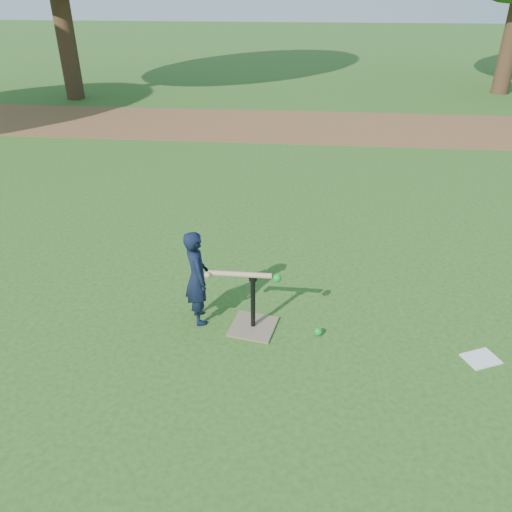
{
  "coord_description": "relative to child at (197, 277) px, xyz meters",
  "views": [
    {
      "loc": [
        0.68,
        -4.32,
        3.05
      ],
      "look_at": [
        0.25,
        -0.04,
        0.65
      ],
      "focal_mm": 35.0,
      "sensor_mm": 36.0,
      "label": 1
    }
  ],
  "objects": [
    {
      "name": "wiffle_ball_ground",
      "position": [
        1.2,
        -0.14,
        -0.46
      ],
      "size": [
        0.08,
        0.08,
        0.08
      ],
      "primitive_type": "sphere",
      "color": "#0D982A",
      "rests_on": "ground"
    },
    {
      "name": "batting_tee",
      "position": [
        0.56,
        -0.09,
        -0.39
      ],
      "size": [
        0.5,
        0.5,
        0.61
      ],
      "color": "#77674B",
      "rests_on": "ground"
    },
    {
      "name": "dirt_strip",
      "position": [
        0.3,
        7.75,
        -0.49
      ],
      "size": [
        24.0,
        3.0,
        0.01
      ],
      "primitive_type": "cube",
      "color": "brown",
      "rests_on": "ground"
    },
    {
      "name": "ground",
      "position": [
        0.3,
        0.25,
        -0.5
      ],
      "size": [
        80.0,
        80.0,
        0.0
      ],
      "primitive_type": "plane",
      "color": "#285116",
      "rests_on": "ground"
    },
    {
      "name": "child",
      "position": [
        0.0,
        0.0,
        0.0
      ],
      "size": [
        0.37,
        0.43,
        0.99
      ],
      "primitive_type": "imported",
      "rotation": [
        0.0,
        0.0,
        2.0
      ],
      "color": "black",
      "rests_on": "ground"
    },
    {
      "name": "swing_action",
      "position": [
        0.48,
        -0.12,
        0.13
      ],
      "size": [
        0.73,
        0.11,
        0.08
      ],
      "color": "tan",
      "rests_on": "ground"
    },
    {
      "name": "clipboard",
      "position": [
        2.69,
        -0.36,
        -0.49
      ],
      "size": [
        0.37,
        0.33,
        0.01
      ],
      "primitive_type": "cube",
      "rotation": [
        0.0,
        0.0,
        0.42
      ],
      "color": "white",
      "rests_on": "ground"
    }
  ]
}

